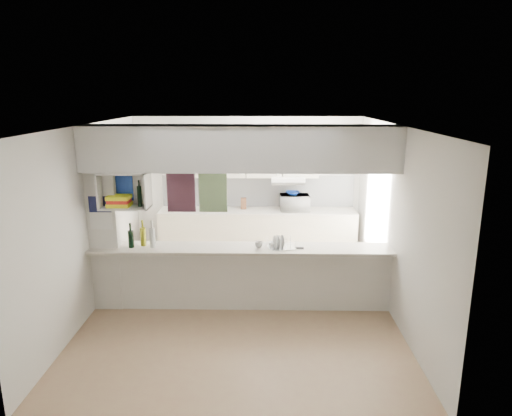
{
  "coord_description": "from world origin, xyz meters",
  "views": [
    {
      "loc": [
        0.32,
        -6.03,
        3.0
      ],
      "look_at": [
        0.2,
        0.5,
        1.36
      ],
      "focal_mm": 32.0,
      "sensor_mm": 36.0,
      "label": 1
    }
  ],
  "objects_px": {
    "bowl": "(292,193)",
    "wine_bottles": "(143,237)",
    "dish_rack": "(281,243)",
    "microwave": "(295,203)"
  },
  "relations": [
    {
      "from": "dish_rack",
      "to": "wine_bottles",
      "type": "distance_m",
      "value": 1.93
    },
    {
      "from": "wine_bottles",
      "to": "bowl",
      "type": "bearing_deg",
      "value": 43.47
    },
    {
      "from": "bowl",
      "to": "wine_bottles",
      "type": "xyz_separation_m",
      "value": [
        -2.2,
        -2.09,
        -0.18
      ]
    },
    {
      "from": "microwave",
      "to": "bowl",
      "type": "xyz_separation_m",
      "value": [
        -0.05,
        0.0,
        0.18
      ]
    },
    {
      "from": "bowl",
      "to": "dish_rack",
      "type": "height_order",
      "value": "bowl"
    },
    {
      "from": "bowl",
      "to": "wine_bottles",
      "type": "relative_size",
      "value": 0.64
    },
    {
      "from": "wine_bottles",
      "to": "dish_rack",
      "type": "bearing_deg",
      "value": -0.58
    },
    {
      "from": "bowl",
      "to": "dish_rack",
      "type": "bearing_deg",
      "value": -97.46
    },
    {
      "from": "bowl",
      "to": "dish_rack",
      "type": "distance_m",
      "value": 2.14
    },
    {
      "from": "bowl",
      "to": "wine_bottles",
      "type": "bearing_deg",
      "value": -136.53
    }
  ]
}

